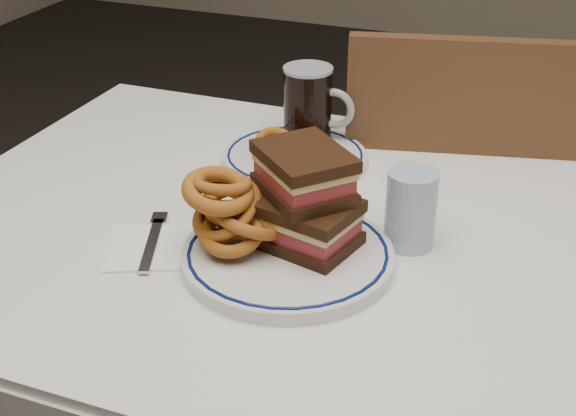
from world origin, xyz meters
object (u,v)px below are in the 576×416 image
(chair_far, at_px, (454,231))
(main_plate, at_px, (288,255))
(reuben_sandwich, at_px, (305,198))
(far_plate, at_px, (295,157))
(beer_mug, at_px, (309,106))

(chair_far, bearing_deg, main_plate, -103.67)
(chair_far, xyz_separation_m, main_plate, (-0.14, -0.57, 0.24))
(chair_far, xyz_separation_m, reuben_sandwich, (-0.13, -0.54, 0.32))
(chair_far, height_order, far_plate, chair_far)
(far_plate, bearing_deg, beer_mug, 92.28)
(main_plate, bearing_deg, chair_far, 76.33)
(beer_mug, height_order, far_plate, beer_mug)
(main_plate, xyz_separation_m, far_plate, (-0.10, 0.30, -0.00))
(reuben_sandwich, bearing_deg, chair_far, 76.79)
(beer_mug, relative_size, far_plate, 0.59)
(chair_far, distance_m, reuben_sandwich, 0.64)
(reuben_sandwich, bearing_deg, main_plate, -110.99)
(chair_far, distance_m, far_plate, 0.44)
(chair_far, bearing_deg, far_plate, -131.67)
(reuben_sandwich, relative_size, beer_mug, 1.16)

